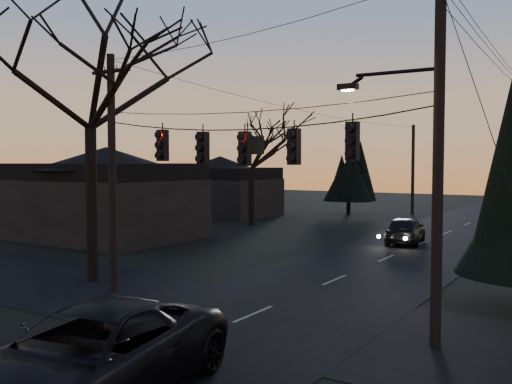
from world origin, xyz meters
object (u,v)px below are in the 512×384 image
Objects in this scene: utility_pole_left at (114,291)px; bare_tree_left at (90,67)px; suv_near at (91,357)px; utility_pole_right at (435,345)px; utility_pole_far_l at (412,214)px; sedan_oncoming_a at (405,230)px.

bare_tree_left is (-2.04, 0.84, 8.36)m from utility_pole_left.
bare_tree_left is 14.03m from suv_near.
suv_near is at bearing -41.95° from bare_tree_left.
utility_pole_right is 11.50m from utility_pole_left.
bare_tree_left is (-2.04, -35.16, 8.36)m from utility_pole_far_l.
suv_near is at bearing 84.78° from sedan_oncoming_a.
utility_pole_left is 8.65m from bare_tree_left.
suv_near is 24.65m from sedan_oncoming_a.
sedan_oncoming_a is (5.20, -18.50, 0.78)m from utility_pole_far_l.
utility_pole_right is 0.84× the size of bare_tree_left.
suv_near is at bearing -81.03° from utility_pole_far_l.
suv_near is (6.80, -7.10, 0.91)m from utility_pole_left.
utility_pole_right is 1.25× the size of utility_pole_far_l.
sedan_oncoming_a is (-6.30, 17.50, 0.78)m from utility_pole_right.
utility_pole_right is at bearing 0.00° from utility_pole_left.
sedan_oncoming_a is at bearing -74.30° from utility_pole_far_l.
utility_pole_far_l reaches higher than sedan_oncoming_a.
utility_pole_right is at bearing 48.22° from suv_near.
suv_near is (6.80, -43.10, 0.91)m from utility_pole_far_l.
utility_pole_left is at bearing -90.00° from utility_pole_far_l.
bare_tree_left is at bearing 176.43° from utility_pole_right.
utility_pole_left is at bearing 180.00° from utility_pole_right.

